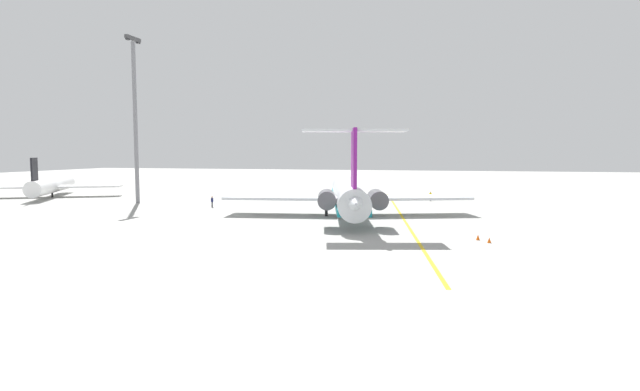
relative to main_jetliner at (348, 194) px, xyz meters
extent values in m
plane|color=#9E9E99|center=(-4.32, -11.30, -3.16)|extent=(373.65, 373.65, 0.00)
cylinder|color=silver|center=(1.09, 0.26, -0.05)|extent=(34.91, 11.74, 3.73)
cone|color=silver|center=(18.11, 4.32, -0.05)|extent=(4.61, 4.39, 3.58)
cone|color=silver|center=(-15.93, -3.80, 0.29)|extent=(6.03, 4.35, 3.17)
cube|color=teal|center=(1.09, 0.26, -0.89)|extent=(34.17, 11.64, 0.82)
cube|color=silver|center=(-0.39, 9.82, -0.70)|extent=(7.79, 16.17, 0.37)
cube|color=silver|center=(4.08, -8.94, -0.70)|extent=(10.67, 16.61, 0.37)
cylinder|color=#515156|center=(-11.33, 0.39, 0.23)|extent=(5.04, 3.19, 2.16)
cube|color=silver|center=(-11.18, -0.25, 0.23)|extent=(3.00, 1.81, 0.45)
cylinder|color=#515156|center=(-9.94, -5.46, 0.23)|extent=(5.04, 3.19, 2.16)
cube|color=silver|center=(-10.09, -4.82, 0.23)|extent=(3.00, 1.81, 0.45)
cube|color=#7A197F|center=(-13.66, -3.26, 5.12)|extent=(5.00, 1.53, 6.61)
cube|color=silver|center=(-14.74, -0.43, 8.16)|extent=(4.67, 6.11, 0.26)
cube|color=silver|center=(-13.35, -6.26, 8.16)|extent=(4.67, 6.11, 0.26)
cylinder|color=black|center=(11.49, 2.74, -1.74)|extent=(0.41, 0.41, 2.83)
cylinder|color=black|center=(-0.74, 2.89, -1.74)|extent=(0.41, 0.41, 2.83)
cylinder|color=black|center=(0.64, -2.92, -1.74)|extent=(0.41, 0.41, 2.83)
cylinder|color=white|center=(15.93, 63.26, -0.82)|extent=(23.87, 14.33, 3.03)
cone|color=white|center=(27.17, 69.08, -0.82)|extent=(3.52, 3.69, 2.88)
cube|color=white|center=(12.58, 69.74, -1.12)|extent=(9.22, 12.29, 0.36)
cube|color=white|center=(19.28, 56.79, -1.12)|extent=(9.22, 12.29, 0.36)
cube|color=black|center=(6.40, 58.33, 2.76)|extent=(3.07, 1.79, 4.13)
cylinder|color=black|center=(15.93, 63.26, -2.14)|extent=(0.36, 0.36, 2.04)
cylinder|color=black|center=(24.79, -10.66, -2.73)|extent=(0.11, 0.11, 0.86)
cylinder|color=black|center=(24.75, -10.81, -2.73)|extent=(0.11, 0.11, 0.86)
cylinder|color=yellow|center=(24.77, -10.74, -1.96)|extent=(0.29, 0.29, 0.68)
sphere|color=tan|center=(24.77, -10.74, -1.48)|extent=(0.27, 0.27, 0.27)
cylinder|color=yellow|center=(24.83, -10.55, -1.92)|extent=(0.08, 0.08, 0.58)
cylinder|color=yellow|center=(24.72, -10.92, -1.92)|extent=(0.08, 0.08, 0.58)
cylinder|color=black|center=(5.87, 23.44, -2.73)|extent=(0.11, 0.11, 0.87)
cylinder|color=black|center=(5.74, 23.53, -2.73)|extent=(0.11, 0.11, 0.87)
cylinder|color=#191E4C|center=(5.80, 23.48, -1.95)|extent=(0.29, 0.29, 0.69)
sphere|color=tan|center=(5.80, 23.48, -1.47)|extent=(0.27, 0.27, 0.27)
cylinder|color=#191E4C|center=(5.97, 23.38, -1.91)|extent=(0.08, 0.08, 0.59)
cylinder|color=#191E4C|center=(5.64, 23.59, -1.91)|extent=(0.08, 0.08, 0.59)
cone|color=#EA590F|center=(-17.47, -17.55, -2.88)|extent=(0.40, 0.40, 0.55)
cone|color=#EA590F|center=(-16.03, -16.56, -2.88)|extent=(0.40, 0.40, 0.55)
cube|color=gold|center=(1.09, -7.52, -3.16)|extent=(74.56, 12.38, 0.01)
cylinder|color=slate|center=(9.16, 39.37, 10.81)|extent=(0.70, 0.70, 27.93)
cube|color=#424244|center=(9.16, 39.37, 25.27)|extent=(4.00, 0.60, 0.60)
cube|color=#2D2D30|center=(7.66, 39.37, 24.92)|extent=(0.70, 0.50, 0.44)
cube|color=#2D2D30|center=(10.66, 39.37, 24.92)|extent=(0.70, 0.50, 0.44)
camera|label=1|loc=(-69.52, -13.07, 5.78)|focal=28.44mm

